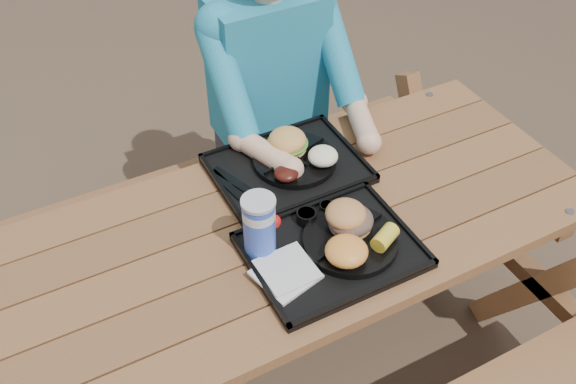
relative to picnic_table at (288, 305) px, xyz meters
name	(u,v)px	position (x,y,z in m)	size (l,w,h in m)	color
ground	(288,368)	(0.00, 0.00, -0.38)	(60.00, 60.00, 0.00)	#999999
picnic_table	(288,305)	(0.00, 0.00, 0.00)	(1.80, 1.49, 0.75)	#999999
tray_near	(332,251)	(0.06, -0.15, 0.39)	(0.45, 0.35, 0.02)	black
tray_far	(288,169)	(0.11, 0.20, 0.39)	(0.45, 0.35, 0.02)	black
plate_near	(350,240)	(0.11, -0.15, 0.41)	(0.26, 0.26, 0.02)	black
plate_far	(295,160)	(0.14, 0.21, 0.41)	(0.26, 0.26, 0.02)	black
napkin_stack	(286,274)	(-0.10, -0.17, 0.40)	(0.14, 0.14, 0.02)	silver
soda_cup	(259,227)	(-0.12, -0.06, 0.48)	(0.09, 0.09, 0.17)	blue
condiment_bbq	(306,217)	(0.04, -0.03, 0.41)	(0.06, 0.06, 0.03)	black
condiment_mustard	(327,208)	(0.12, -0.02, 0.41)	(0.04, 0.04, 0.03)	gold
sandwich	(351,211)	(0.13, -0.12, 0.48)	(0.12, 0.12, 0.12)	#D2894A
mac_cheese	(346,251)	(0.06, -0.21, 0.44)	(0.11, 0.11, 0.06)	#FFA743
corn_cob	(385,237)	(0.18, -0.21, 0.44)	(0.08, 0.08, 0.05)	yellow
cutlery_far	(232,180)	(-0.07, 0.23, 0.40)	(0.03, 0.16, 0.01)	black
burger	(287,136)	(0.13, 0.26, 0.47)	(0.12, 0.12, 0.11)	#E9A352
baked_beans	(286,173)	(0.07, 0.14, 0.43)	(0.07, 0.07, 0.03)	#41130D
potato_salad	(323,156)	(0.20, 0.15, 0.44)	(0.09, 0.09, 0.05)	white
diner	(271,123)	(0.24, 0.59, 0.27)	(0.48, 0.84, 1.28)	#157099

